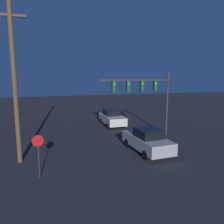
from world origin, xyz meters
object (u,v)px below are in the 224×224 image
Objects in this scene: car_far at (112,118)px; traffic_signal_mast at (146,91)px; stop_sign at (38,149)px; utility_pole at (15,81)px; car_near at (147,140)px.

traffic_signal_mast is at bearing 105.58° from car_far.
car_far is at bearing 55.03° from stop_sign.
traffic_signal_mast is 10.47m from utility_pole.
car_near is 0.73× the size of traffic_signal_mast.
stop_sign reaches higher than car_far.
traffic_signal_mast is at bearing 62.94° from car_near.
car_near is at bearing 14.50° from stop_sign.
car_far is 0.72× the size of traffic_signal_mast.
utility_pole is at bearing -164.00° from traffic_signal_mast.
car_far is 13.07m from stop_sign.
car_far is 6.27m from traffic_signal_mast.
stop_sign is (-7.22, -1.87, 0.74)m from car_near.
traffic_signal_mast is 2.77× the size of stop_sign.
car_far is at bearing 85.61° from car_near.
utility_pole reaches higher than car_far.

